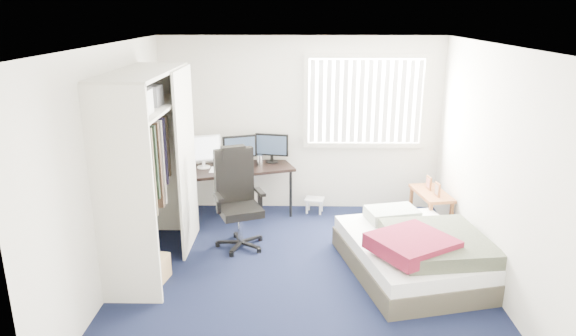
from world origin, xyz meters
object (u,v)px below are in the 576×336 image
(desk, at_px, (238,164))
(nightstand, at_px, (431,196))
(office_chair, at_px, (238,209))
(bed, at_px, (416,252))

(desk, distance_m, nightstand, 2.68)
(office_chair, bearing_deg, desk, 95.59)
(desk, height_order, nightstand, desk)
(office_chair, distance_m, bed, 2.18)
(desk, bearing_deg, bed, -38.24)
(desk, relative_size, office_chair, 1.30)
(desk, distance_m, office_chair, 1.02)
(desk, distance_m, bed, 2.78)
(bed, bearing_deg, office_chair, 160.76)
(bed, bearing_deg, nightstand, 69.69)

